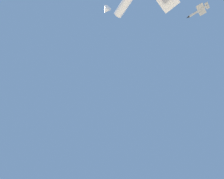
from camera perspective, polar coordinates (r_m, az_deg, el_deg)
The scene contains 1 object.
chase_jet_left_wing at distance 154.85m, azimuth 23.07°, elevation 19.60°, with size 12.59×13.06×4.00m.
Camera 1 is at (4.08, 104.93, 3.24)m, focal length 32.73 mm.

